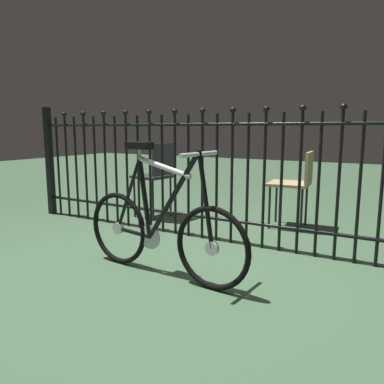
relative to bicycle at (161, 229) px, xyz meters
The scene contains 5 objects.
ground_plane 0.38m from the bicycle, 67.58° to the left, with size 20.00×20.00×0.00m, color #405F42.
iron_fence 1.00m from the bicycle, 89.75° to the left, with size 4.79×0.07×1.29m.
bicycle is the anchor object (origin of this frame).
chair_tan 1.87m from the bicycle, 75.43° to the left, with size 0.45×0.44×0.80m.
chair_charcoal 1.80m from the bicycle, 126.23° to the left, with size 0.43×0.42×0.88m.
Camera 1 is at (1.43, -2.25, 1.04)m, focal length 35.30 mm.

